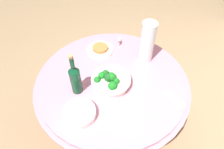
{
  "coord_description": "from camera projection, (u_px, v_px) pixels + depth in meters",
  "views": [
    {
      "loc": [
        0.93,
        0.26,
        1.88
      ],
      "look_at": [
        0.0,
        0.0,
        0.79
      ],
      "focal_mm": 32.3,
      "sensor_mm": 36.0,
      "label": 1
    }
  ],
  "objects": [
    {
      "name": "food_plate_peanuts",
      "position": [
        100.0,
        49.0,
        1.69
      ],
      "size": [
        0.22,
        0.22,
        0.04
      ],
      "color": "white",
      "rests_on": "buffet_table"
    },
    {
      "name": "label_placard_front",
      "position": [
        119.0,
        42.0,
        1.73
      ],
      "size": [
        0.05,
        0.01,
        0.05
      ],
      "color": "white",
      "rests_on": "buffet_table"
    },
    {
      "name": "broccoli_bowl",
      "position": [
        110.0,
        81.0,
        1.43
      ],
      "size": [
        0.28,
        0.28,
        0.12
      ],
      "color": "white",
      "rests_on": "buffet_table"
    },
    {
      "name": "decorative_fruit_vase",
      "position": [
        147.0,
        45.0,
        1.52
      ],
      "size": [
        0.11,
        0.11,
        0.34
      ],
      "color": "silver",
      "rests_on": "buffet_table"
    },
    {
      "name": "plate_stack",
      "position": [
        79.0,
        113.0,
        1.27
      ],
      "size": [
        0.21,
        0.21,
        0.05
      ],
      "color": "white",
      "rests_on": "buffet_table"
    },
    {
      "name": "food_plate_rice",
      "position": [
        128.0,
        117.0,
        1.27
      ],
      "size": [
        0.22,
        0.22,
        0.04
      ],
      "color": "white",
      "rests_on": "buffet_table"
    },
    {
      "name": "buffet_table",
      "position": [
        112.0,
        106.0,
        1.77
      ],
      "size": [
        1.16,
        1.16,
        0.74
      ],
      "color": "maroon",
      "rests_on": "ground_plane"
    },
    {
      "name": "wine_bottle",
      "position": [
        75.0,
        79.0,
        1.33
      ],
      "size": [
        0.07,
        0.07,
        0.34
      ],
      "color": "#0E4126",
      "rests_on": "buffet_table"
    },
    {
      "name": "serving_tongs",
      "position": [
        174.0,
        99.0,
        1.37
      ],
      "size": [
        0.14,
        0.15,
        0.01
      ],
      "color": "silver",
      "rests_on": "buffet_table"
    },
    {
      "name": "ground_plane",
      "position": [
        112.0,
        126.0,
        2.05
      ],
      "size": [
        6.0,
        6.0,
        0.0
      ],
      "primitive_type": "plane",
      "color": "#9E7F5B"
    }
  ]
}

